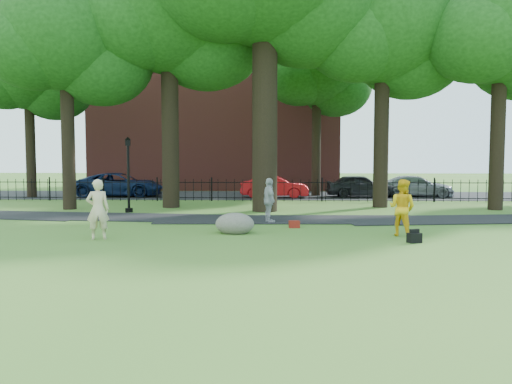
{
  "coord_description": "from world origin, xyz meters",
  "views": [
    {
      "loc": [
        0.46,
        -15.03,
        2.39
      ],
      "look_at": [
        -0.19,
        2.0,
        1.2
      ],
      "focal_mm": 35.0,
      "sensor_mm": 36.0,
      "label": 1
    }
  ],
  "objects_px": {
    "woman": "(98,209)",
    "red_sedan": "(275,187)",
    "boulder": "(235,222)",
    "lamppost": "(128,175)",
    "man": "(402,208)"
  },
  "relations": [
    {
      "from": "woman",
      "to": "red_sedan",
      "type": "height_order",
      "value": "woman"
    },
    {
      "from": "woman",
      "to": "boulder",
      "type": "distance_m",
      "value": 4.13
    },
    {
      "from": "boulder",
      "to": "woman",
      "type": "bearing_deg",
      "value": -161.53
    },
    {
      "from": "boulder",
      "to": "lamppost",
      "type": "height_order",
      "value": "lamppost"
    },
    {
      "from": "woman",
      "to": "boulder",
      "type": "height_order",
      "value": "woman"
    },
    {
      "from": "red_sedan",
      "to": "woman",
      "type": "bearing_deg",
      "value": 163.21
    },
    {
      "from": "red_sedan",
      "to": "boulder",
      "type": "bearing_deg",
      "value": 176.86
    },
    {
      "from": "woman",
      "to": "boulder",
      "type": "relative_size",
      "value": 1.44
    },
    {
      "from": "man",
      "to": "lamppost",
      "type": "xyz_separation_m",
      "value": [
        -10.21,
        6.15,
        0.74
      ]
    },
    {
      "from": "woman",
      "to": "red_sedan",
      "type": "relative_size",
      "value": 0.44
    },
    {
      "from": "man",
      "to": "lamppost",
      "type": "relative_size",
      "value": 0.53
    },
    {
      "from": "lamppost",
      "to": "man",
      "type": "bearing_deg",
      "value": -39.35
    },
    {
      "from": "woman",
      "to": "lamppost",
      "type": "height_order",
      "value": "lamppost"
    },
    {
      "from": "boulder",
      "to": "red_sedan",
      "type": "distance_m",
      "value": 13.82
    },
    {
      "from": "woman",
      "to": "lamppost",
      "type": "relative_size",
      "value": 0.54
    }
  ]
}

